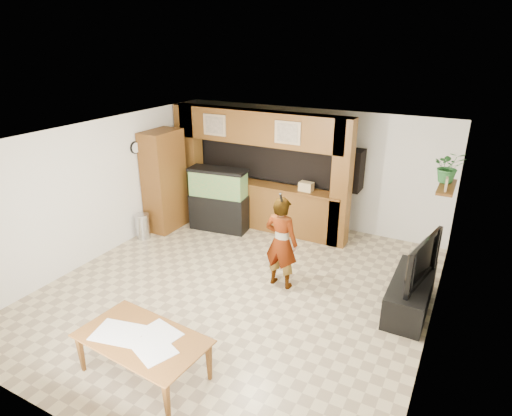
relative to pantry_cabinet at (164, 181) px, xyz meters
The scene contains 22 objects.
floor 3.27m from the pantry_cabinet, 28.86° to the right, with size 6.50×6.50×0.00m, color #C3B287.
ceiling 3.43m from the pantry_cabinet, 28.86° to the right, with size 6.50×6.50×0.00m, color white.
wall_back 3.23m from the pantry_cabinet, 33.13° to the left, with size 6.00×6.00×0.00m, color white.
wall_left 1.53m from the pantry_cabinet, 101.40° to the right, with size 6.50×6.50×0.00m, color white.
wall_right 5.89m from the pantry_cabinet, 14.63° to the right, with size 6.50×6.50×0.00m, color white.
partition 2.11m from the pantry_cabinet, 33.25° to the left, with size 4.20×0.99×2.60m.
wall_clock 0.98m from the pantry_cabinet, 118.55° to the right, with size 0.05×0.25×0.25m.
wall_shelf 5.60m from the pantry_cabinet, ahead, with size 0.25×0.90×0.04m, color brown.
pantry_cabinet is the anchor object (origin of this frame).
trash_can 1.08m from the pantry_cabinet, 98.08° to the right, with size 0.29×0.29×0.54m, color #B2B2B7.
aquarium 1.25m from the pantry_cabinet, 22.98° to the left, with size 1.26×0.47×1.39m.
tv_stand 5.46m from the pantry_cabinet, ahead, with size 0.57×1.55×0.52m, color black.
television 5.40m from the pantry_cabinet, ahead, with size 1.25×0.16×0.72m, color black.
photo_frame 5.60m from the pantry_cabinet, ahead, with size 0.03×0.16×0.21m, color tan.
potted_plant 5.63m from the pantry_cabinet, ahead, with size 0.48×0.42×0.54m, color #2B6D32.
person 3.44m from the pantry_cabinet, 17.33° to the right, with size 0.59×0.39×1.62m, color tan.
microphone 3.57m from the pantry_cabinet, 19.57° to the right, with size 0.04×0.04×0.17m, color black.
dining_table 4.70m from the pantry_cabinet, 54.86° to the right, with size 1.62×0.91×0.57m, color brown.
newspaper_a 4.85m from the pantry_cabinet, 52.79° to the right, with size 0.55×0.40×0.01m, color silver.
newspaper_b 4.52m from the pantry_cabinet, 58.42° to the right, with size 0.61×0.44×0.01m, color silver.
newspaper_c 4.59m from the pantry_cabinet, 51.87° to the right, with size 0.50×0.36×0.01m, color silver.
counter_box 3.07m from the pantry_cabinet, 18.28° to the left, with size 0.28×0.19×0.19m, color tan.
Camera 1 is at (3.19, -5.37, 3.97)m, focal length 30.00 mm.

